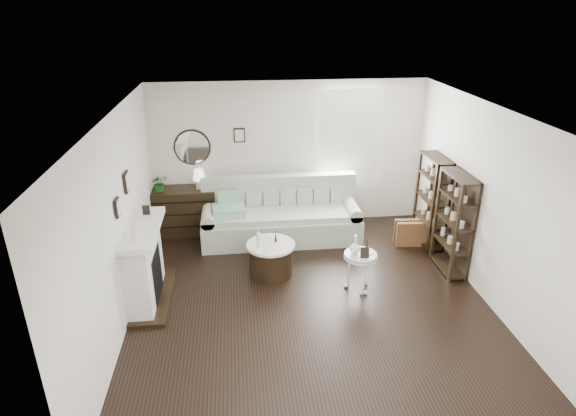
{
  "coord_description": "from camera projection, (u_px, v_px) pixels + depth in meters",
  "views": [
    {
      "loc": [
        -0.96,
        -5.75,
        3.97
      ],
      "look_at": [
        -0.23,
        0.8,
        1.12
      ],
      "focal_mm": 30.0,
      "sensor_mm": 36.0,
      "label": 1
    }
  ],
  "objects": [
    {
      "name": "drum_table",
      "position": [
        271.0,
        259.0,
        7.51
      ],
      "size": [
        0.76,
        0.76,
        0.52
      ],
      "rotation": [
        0.0,
        0.0,
        0.12
      ],
      "color": "black",
      "rests_on": "ground"
    },
    {
      "name": "table_lamp",
      "position": [
        199.0,
        179.0,
        8.6
      ],
      "size": [
        0.28,
        0.28,
        0.36
      ],
      "primitive_type": null,
      "rotation": [
        0.0,
        0.0,
        0.27
      ],
      "color": "white",
      "rests_on": "dresser"
    },
    {
      "name": "bottle_drum",
      "position": [
        259.0,
        239.0,
        7.25
      ],
      "size": [
        0.07,
        0.07,
        0.29
      ],
      "primitive_type": "cylinder",
      "color": "silver",
      "rests_on": "drum_table"
    },
    {
      "name": "eiffel_ped",
      "position": [
        367.0,
        246.0,
        6.99
      ],
      "size": [
        0.14,
        0.14,
        0.19
      ],
      "primitive_type": null,
      "rotation": [
        0.0,
        0.0,
        -0.26
      ],
      "color": "black",
      "rests_on": "pedestal_table"
    },
    {
      "name": "suitcase",
      "position": [
        414.0,
        233.0,
        8.44
      ],
      "size": [
        0.68,
        0.26,
        0.45
      ],
      "primitive_type": "cube",
      "rotation": [
        0.0,
        0.0,
        -0.06
      ],
      "color": "brown",
      "rests_on": "ground"
    },
    {
      "name": "card_frame_drum",
      "position": [
        268.0,
        244.0,
        7.19
      ],
      "size": [
        0.16,
        0.1,
        0.2
      ],
      "primitive_type": "cube",
      "rotation": [
        -0.21,
        0.0,
        0.32
      ],
      "color": "white",
      "rests_on": "drum_table"
    },
    {
      "name": "sofa",
      "position": [
        281.0,
        219.0,
        8.66
      ],
      "size": [
        2.79,
        0.97,
        1.08
      ],
      "color": "#A4AD9A",
      "rests_on": "ground"
    },
    {
      "name": "card_frame_ped",
      "position": [
        365.0,
        253.0,
        6.85
      ],
      "size": [
        0.13,
        0.06,
        0.17
      ],
      "primitive_type": "cube",
      "rotation": [
        -0.21,
        0.0,
        -0.09
      ],
      "color": "black",
      "rests_on": "pedestal_table"
    },
    {
      "name": "potted_plant",
      "position": [
        159.0,
        183.0,
        8.49
      ],
      "size": [
        0.35,
        0.33,
        0.31
      ],
      "primitive_type": "imported",
      "rotation": [
        0.0,
        0.0,
        0.41
      ],
      "color": "#185418",
      "rests_on": "dresser"
    },
    {
      "name": "pedestal_table",
      "position": [
        360.0,
        257.0,
        7.01
      ],
      "size": [
        0.49,
        0.49,
        0.59
      ],
      "rotation": [
        0.0,
        0.0,
        0.32
      ],
      "color": "silver",
      "rests_on": "ground"
    },
    {
      "name": "shelf_unit_far",
      "position": [
        431.0,
        201.0,
        8.25
      ],
      "size": [
        0.3,
        0.8,
        1.6
      ],
      "color": "black",
      "rests_on": "ground"
    },
    {
      "name": "eiffel_drum",
      "position": [
        276.0,
        237.0,
        7.43
      ],
      "size": [
        0.11,
        0.11,
        0.17
      ],
      "primitive_type": null,
      "rotation": [
        0.0,
        0.0,
        0.1
      ],
      "color": "black",
      "rests_on": "drum_table"
    },
    {
      "name": "dresser",
      "position": [
        181.0,
        211.0,
        8.8
      ],
      "size": [
        1.28,
        0.55,
        0.86
      ],
      "color": "black",
      "rests_on": "ground"
    },
    {
      "name": "fireplace",
      "position": [
        145.0,
        267.0,
        6.75
      ],
      "size": [
        0.5,
        1.4,
        1.84
      ],
      "color": "white",
      "rests_on": "ground"
    },
    {
      "name": "room",
      "position": [
        329.0,
        141.0,
        8.82
      ],
      "size": [
        5.5,
        5.5,
        5.5
      ],
      "color": "black",
      "rests_on": "ground"
    },
    {
      "name": "flask_ped",
      "position": [
        355.0,
        245.0,
        6.95
      ],
      "size": [
        0.15,
        0.15,
        0.29
      ],
      "primitive_type": null,
      "color": "silver",
      "rests_on": "pedestal_table"
    },
    {
      "name": "quilt",
      "position": [
        229.0,
        210.0,
        8.33
      ],
      "size": [
        0.58,
        0.49,
        0.14
      ],
      "primitive_type": "cube",
      "rotation": [
        0.0,
        0.0,
        0.08
      ],
      "color": "#278F69",
      "rests_on": "sofa"
    },
    {
      "name": "shelf_unit_near",
      "position": [
        454.0,
        224.0,
        7.43
      ],
      "size": [
        0.3,
        0.8,
        1.6
      ],
      "color": "black",
      "rests_on": "ground"
    }
  ]
}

